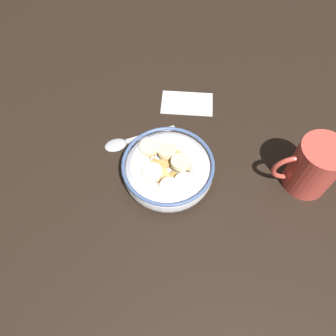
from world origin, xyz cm
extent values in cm
cube|color=black|center=(0.00, 0.00, -1.00)|extent=(134.83, 134.83, 2.00)
cylinder|color=silver|center=(0.00, 0.00, 0.30)|extent=(8.40, 8.40, 0.60)
torus|color=silver|center=(0.00, 0.00, 2.29)|extent=(15.28, 15.28, 4.57)
torus|color=#4C6699|center=(0.00, 0.00, 4.27)|extent=(15.42, 15.42, 0.60)
cylinder|color=white|center=(0.00, 0.00, 2.61)|extent=(12.54, 12.54, 0.40)
cube|color=#AD7F42|center=(2.26, -0.62, 3.13)|extent=(2.62, 2.59, 1.05)
cube|color=tan|center=(0.78, -4.04, 3.30)|extent=(2.45, 2.45, 0.84)
cube|color=tan|center=(0.95, 1.39, 3.30)|extent=(2.41, 2.41, 0.83)
cube|color=#AD7F42|center=(-2.69, 2.48, 3.39)|extent=(2.33, 2.31, 0.88)
cube|color=#AD7F42|center=(5.04, -0.07, 3.21)|extent=(1.95, 1.95, 0.83)
cube|color=#B78947|center=(4.05, -2.06, 3.40)|extent=(2.60, 2.57, 1.01)
cube|color=#B78947|center=(-0.77, 2.10, 3.23)|extent=(2.63, 2.64, 1.07)
cube|color=tan|center=(-5.27, -0.50, 3.16)|extent=(2.59, 2.60, 0.88)
cube|color=tan|center=(-2.05, -1.02, 3.37)|extent=(2.21, 2.15, 0.99)
cube|color=#AD7F42|center=(2.89, -3.34, 3.23)|extent=(2.04, 1.98, 0.96)
cube|color=tan|center=(-3.32, -2.55, 3.33)|extent=(2.14, 2.15, 0.86)
cube|color=#AD7F42|center=(2.72, 3.97, 3.23)|extent=(2.52, 2.51, 0.90)
cube|color=#AD7F42|center=(0.85, 3.03, 3.31)|extent=(2.37, 2.36, 0.83)
cube|color=#B78947|center=(-1.45, -3.20, 3.32)|extent=(1.93, 1.97, 0.95)
cube|color=#B78947|center=(0.60, -0.77, 3.12)|extent=(2.55, 2.56, 0.93)
cube|color=tan|center=(-4.22, 0.81, 3.28)|extent=(2.65, 2.65, 1.04)
cube|color=#B78947|center=(-1.65, -4.88, 3.25)|extent=(2.49, 2.48, 0.86)
cube|color=#AD7F42|center=(3.78, 2.00, 3.30)|extent=(2.06, 2.05, 0.85)
cube|color=tan|center=(-1.69, 5.04, 3.39)|extent=(2.56, 2.57, 0.93)
cylinder|color=#F9EFC6|center=(2.66, 1.60, 4.59)|extent=(4.51, 4.50, 0.99)
cylinder|color=#F4EABC|center=(-2.39, 3.50, 4.11)|extent=(3.47, 3.47, 0.90)
cylinder|color=#F4EABC|center=(-2.10, -0.02, 4.64)|extent=(4.67, 4.73, 1.44)
cylinder|color=#F9EFC6|center=(0.28, 4.24, 4.10)|extent=(3.97, 3.91, 1.24)
cylinder|color=beige|center=(2.97, -3.38, 4.52)|extent=(4.33, 4.34, 0.88)
cylinder|color=beige|center=(-0.44, -2.82, 4.09)|extent=(4.34, 4.37, 1.36)
cylinder|color=#F4EABC|center=(4.36, -0.49, 4.19)|extent=(4.70, 4.67, 1.21)
ellipsoid|color=#B7B7BC|center=(9.34, -7.47, 0.40)|extent=(4.77, 3.94, 0.80)
cube|color=#B7B7BC|center=(2.67, -9.49, 0.18)|extent=(9.69, 3.80, 0.36)
cylinder|color=#D84C3F|center=(-23.43, 2.42, 4.93)|extent=(7.53, 7.53, 9.86)
torus|color=#D84C3F|center=(-19.66, 2.42, 4.93)|extent=(6.32, 0.80, 6.32)
cube|color=white|center=(-4.98, -17.02, 0.15)|extent=(11.17, 7.64, 0.30)
camera|label=1|loc=(1.76, 27.50, 48.06)|focal=33.71mm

